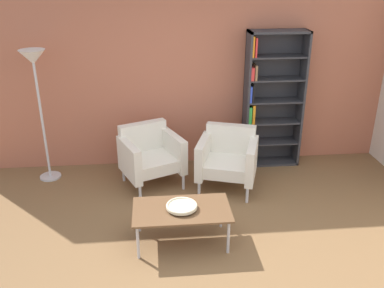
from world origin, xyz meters
name	(u,v)px	position (x,y,z in m)	size (l,w,h in m)	color
ground_plane	(210,268)	(0.00, 0.00, 0.00)	(8.32, 8.32, 0.00)	brown
brick_back_panel	(188,63)	(0.00, 2.46, 1.45)	(6.40, 0.12, 2.90)	#B2664C
bookshelf_tall	(269,101)	(1.11, 2.25, 0.93)	(0.80, 0.30, 1.90)	#333338
coffee_table_low	(182,212)	(-0.24, 0.45, 0.37)	(1.00, 0.56, 0.40)	brown
decorative_bowl	(182,206)	(-0.24, 0.45, 0.43)	(0.32, 0.32, 0.05)	beige
armchair_by_bookshelf	(228,157)	(0.44, 1.59, 0.41)	(0.88, 0.84, 0.78)	white
armchair_corner_red	(150,154)	(-0.55, 1.77, 0.41)	(0.91, 0.87, 0.78)	white
floor_lamp_torchiere	(35,73)	(-1.93, 2.06, 1.45)	(0.32, 0.32, 1.74)	silver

